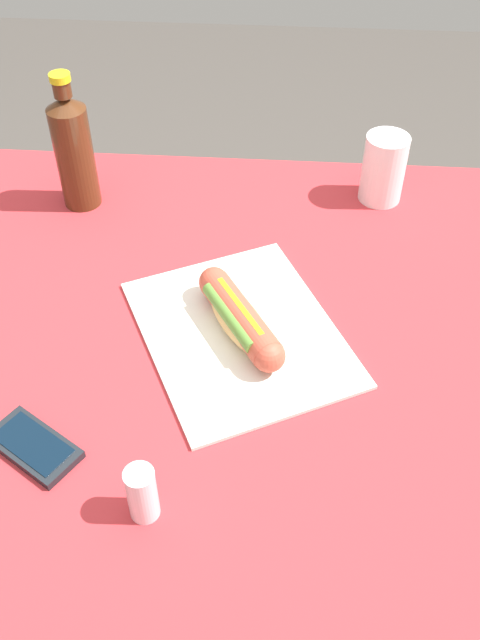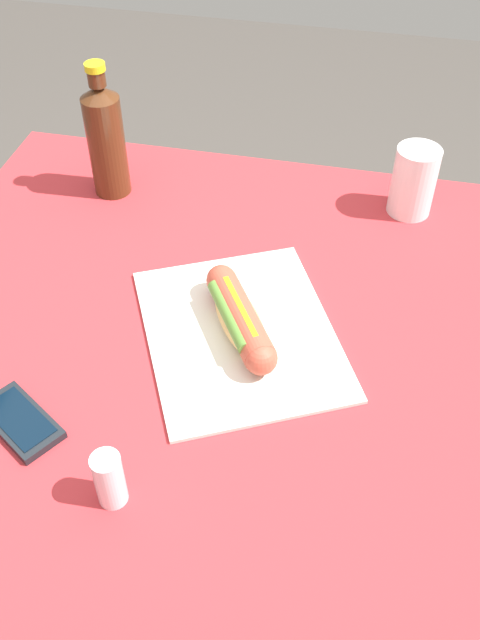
# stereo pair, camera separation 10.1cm
# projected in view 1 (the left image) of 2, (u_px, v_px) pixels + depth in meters

# --- Properties ---
(ground_plane) EXTENTS (6.00, 6.00, 0.00)m
(ground_plane) POSITION_uv_depth(u_px,v_px,m) (213.00, 575.00, 1.55)
(ground_plane) COLOR #47423D
(ground_plane) RESTS_ON ground
(dining_table) EXTENTS (1.01, 0.98, 0.75)m
(dining_table) POSITION_uv_depth(u_px,v_px,m) (202.00, 403.00, 1.11)
(dining_table) COLOR brown
(dining_table) RESTS_ON ground
(paper_wrapper) EXTENTS (0.42, 0.39, 0.01)m
(paper_wrapper) POSITION_uv_depth(u_px,v_px,m) (240.00, 333.00, 1.03)
(paper_wrapper) COLOR silver
(paper_wrapper) RESTS_ON dining_table
(hot_dog) EXTENTS (0.19, 0.14, 0.05)m
(hot_dog) POSITION_uv_depth(u_px,v_px,m) (239.00, 318.00, 1.01)
(hot_dog) COLOR #DBB26B
(hot_dog) RESTS_ON paper_wrapper
(cell_phone) EXTENTS (0.12, 0.14, 0.01)m
(cell_phone) POSITION_uv_depth(u_px,v_px,m) (34.00, 446.00, 0.89)
(cell_phone) COLOR black
(cell_phone) RESTS_ON dining_table
(soda_bottle) EXTENTS (0.07, 0.07, 0.24)m
(soda_bottle) POSITION_uv_depth(u_px,v_px,m) (74.00, 150.00, 1.19)
(soda_bottle) COLOR #4C2814
(soda_bottle) RESTS_ON dining_table
(drinking_cup) EXTENTS (0.08, 0.08, 0.12)m
(drinking_cup) POSITION_uv_depth(u_px,v_px,m) (384.00, 169.00, 1.24)
(drinking_cup) COLOR white
(drinking_cup) RESTS_ON dining_table
(salt_shaker) EXTENTS (0.04, 0.04, 0.08)m
(salt_shaker) POSITION_uv_depth(u_px,v_px,m) (142.00, 493.00, 0.80)
(salt_shaker) COLOR silver
(salt_shaker) RESTS_ON dining_table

